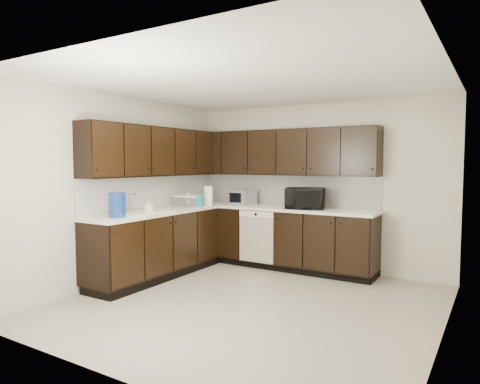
# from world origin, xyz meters

# --- Properties ---
(floor) EXTENTS (4.00, 4.00, 0.00)m
(floor) POSITION_xyz_m (0.00, 0.00, 0.00)
(floor) COLOR #A09884
(floor) RESTS_ON ground
(ceiling) EXTENTS (4.00, 4.00, 0.00)m
(ceiling) POSITION_xyz_m (0.00, 0.00, 2.50)
(ceiling) COLOR white
(ceiling) RESTS_ON wall_back
(wall_back) EXTENTS (4.00, 0.02, 2.50)m
(wall_back) POSITION_xyz_m (0.00, 2.00, 1.25)
(wall_back) COLOR beige
(wall_back) RESTS_ON floor
(wall_left) EXTENTS (0.02, 4.00, 2.50)m
(wall_left) POSITION_xyz_m (-2.00, 0.00, 1.25)
(wall_left) COLOR beige
(wall_left) RESTS_ON floor
(wall_right) EXTENTS (0.02, 4.00, 2.50)m
(wall_right) POSITION_xyz_m (2.00, 0.00, 1.25)
(wall_right) COLOR beige
(wall_right) RESTS_ON floor
(wall_front) EXTENTS (4.00, 0.02, 2.50)m
(wall_front) POSITION_xyz_m (0.00, -2.00, 1.25)
(wall_front) COLOR beige
(wall_front) RESTS_ON floor
(lower_cabinets) EXTENTS (3.00, 2.80, 0.90)m
(lower_cabinets) POSITION_xyz_m (-1.01, 1.11, 0.41)
(lower_cabinets) COLOR black
(lower_cabinets) RESTS_ON floor
(countertop) EXTENTS (3.03, 2.83, 0.04)m
(countertop) POSITION_xyz_m (-1.01, 1.11, 0.92)
(countertop) COLOR silver
(countertop) RESTS_ON lower_cabinets
(backsplash) EXTENTS (3.00, 2.80, 0.48)m
(backsplash) POSITION_xyz_m (-1.22, 1.32, 1.18)
(backsplash) COLOR white
(backsplash) RESTS_ON countertop
(upper_cabinets) EXTENTS (3.00, 2.80, 0.70)m
(upper_cabinets) POSITION_xyz_m (-1.10, 1.20, 1.77)
(upper_cabinets) COLOR black
(upper_cabinets) RESTS_ON wall_back
(dishwasher) EXTENTS (0.58, 0.04, 0.78)m
(dishwasher) POSITION_xyz_m (-0.70, 1.41, 0.55)
(dishwasher) COLOR beige
(dishwasher) RESTS_ON lower_cabinets
(sink) EXTENTS (0.54, 0.82, 0.42)m
(sink) POSITION_xyz_m (-1.68, -0.01, 0.88)
(sink) COLOR beige
(sink) RESTS_ON countertop
(microwave) EXTENTS (0.64, 0.52, 0.31)m
(microwave) POSITION_xyz_m (-0.02, 1.65, 1.09)
(microwave) COLOR black
(microwave) RESTS_ON countertop
(soap_bottle_a) EXTENTS (0.09, 0.09, 0.18)m
(soap_bottle_a) POSITION_xyz_m (-1.56, 0.02, 1.03)
(soap_bottle_a) COLOR gray
(soap_bottle_a) RESTS_ON countertop
(soap_bottle_b) EXTENTS (0.11, 0.12, 0.24)m
(soap_bottle_b) POSITION_xyz_m (-1.84, 1.21, 1.06)
(soap_bottle_b) COLOR gray
(soap_bottle_b) RESTS_ON countertop
(toaster_oven) EXTENTS (0.42, 0.33, 0.24)m
(toaster_oven) POSITION_xyz_m (-1.12, 1.71, 1.06)
(toaster_oven) COLOR silver
(toaster_oven) RESTS_ON countertop
(storage_bin) EXTENTS (0.43, 0.33, 0.16)m
(storage_bin) POSITION_xyz_m (-1.69, 1.04, 1.02)
(storage_bin) COLOR silver
(storage_bin) RESTS_ON countertop
(blue_pitcher) EXTENTS (0.25, 0.25, 0.31)m
(blue_pitcher) POSITION_xyz_m (-1.63, -0.46, 1.10)
(blue_pitcher) COLOR navy
(blue_pitcher) RESTS_ON countertop
(teal_tumbler) EXTENTS (0.10, 0.10, 0.19)m
(teal_tumbler) POSITION_xyz_m (-1.48, 1.04, 1.04)
(teal_tumbler) COLOR #0C7E8D
(teal_tumbler) RESTS_ON countertop
(paper_towel_roll) EXTENTS (0.16, 0.16, 0.30)m
(paper_towel_roll) POSITION_xyz_m (-1.54, 1.35, 1.09)
(paper_towel_roll) COLOR white
(paper_towel_roll) RESTS_ON countertop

